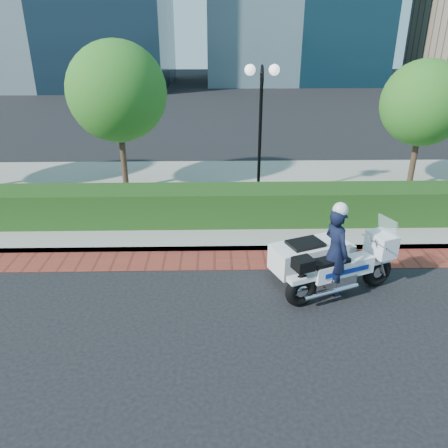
{
  "coord_description": "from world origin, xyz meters",
  "views": [
    {
      "loc": [
        -0.39,
        -8.06,
        5.24
      ],
      "look_at": [
        -0.18,
        1.48,
        1.0
      ],
      "focal_mm": 35.0,
      "sensor_mm": 36.0,
      "label": 1
    }
  ],
  "objects_px": {
    "lamppost": "(261,114)",
    "police_motorcycle": "(327,258)",
    "tree_c": "(424,103)",
    "tree_b": "(117,92)"
  },
  "relations": [
    {
      "from": "tree_b",
      "to": "lamppost",
      "type": "bearing_deg",
      "value": -16.11
    },
    {
      "from": "tree_b",
      "to": "police_motorcycle",
      "type": "relative_size",
      "value": 1.77
    },
    {
      "from": "lamppost",
      "to": "tree_b",
      "type": "height_order",
      "value": "tree_b"
    },
    {
      "from": "lamppost",
      "to": "police_motorcycle",
      "type": "bearing_deg",
      "value": -78.4
    },
    {
      "from": "tree_c",
      "to": "police_motorcycle",
      "type": "bearing_deg",
      "value": -125.44
    },
    {
      "from": "police_motorcycle",
      "to": "tree_c",
      "type": "bearing_deg",
      "value": 32.65
    },
    {
      "from": "tree_c",
      "to": "tree_b",
      "type": "bearing_deg",
      "value": 180.0
    },
    {
      "from": "tree_b",
      "to": "police_motorcycle",
      "type": "xyz_separation_m",
      "value": [
        5.52,
        -6.29,
        -2.69
      ]
    },
    {
      "from": "lamppost",
      "to": "police_motorcycle",
      "type": "xyz_separation_m",
      "value": [
        1.02,
        -4.99,
        -2.21
      ]
    },
    {
      "from": "tree_c",
      "to": "lamppost",
      "type": "bearing_deg",
      "value": -166.7
    }
  ]
}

